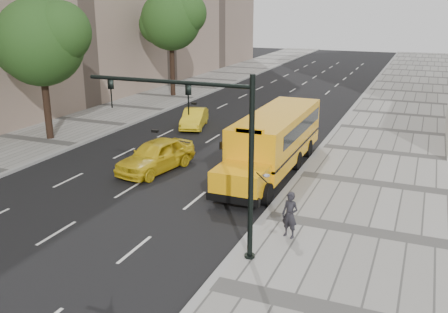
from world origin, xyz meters
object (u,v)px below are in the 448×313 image
at_px(school_bus, 275,137).
at_px(pedestrian, 290,215).
at_px(traffic_signal, 211,142).
at_px(tree_c, 172,20).
at_px(taxi_far, 194,118).
at_px(tree_b, 41,41).
at_px(taxi_near, 156,155).

bearing_deg(school_bus, pedestrian, -69.40).
bearing_deg(traffic_signal, pedestrian, 42.20).
distance_m(tree_c, pedestrian, 30.93).
relative_size(taxi_far, traffic_signal, 0.63).
bearing_deg(tree_c, taxi_far, -55.45).
distance_m(tree_b, taxi_far, 11.10).
distance_m(school_bus, taxi_near, 6.33).
bearing_deg(tree_b, pedestrian, -23.68).
xyz_separation_m(taxi_far, pedestrian, (10.85, -14.42, 0.36)).
distance_m(tree_c, school_bus, 23.02).
relative_size(tree_c, taxi_far, 2.38).
xyz_separation_m(tree_b, pedestrian, (17.83, -7.82, -5.19)).
height_order(tree_c, traffic_signal, tree_c).
distance_m(tree_c, taxi_near, 22.36).
relative_size(tree_b, tree_c, 0.92).
distance_m(tree_b, pedestrian, 20.15).
relative_size(tree_b, traffic_signal, 1.38).
xyz_separation_m(pedestrian, traffic_signal, (-2.24, -2.03, 3.06)).
bearing_deg(traffic_signal, taxi_far, 117.62).
height_order(taxi_near, traffic_signal, traffic_signal).
relative_size(school_bus, traffic_signal, 1.81).
bearing_deg(tree_b, taxi_far, 43.40).
distance_m(pedestrian, traffic_signal, 4.30).
height_order(pedestrian, traffic_signal, traffic_signal).
bearing_deg(taxi_near, school_bus, 35.11).
relative_size(tree_c, taxi_near, 1.97).
bearing_deg(taxi_far, school_bus, -55.42).
height_order(tree_b, pedestrian, tree_b).
bearing_deg(tree_c, school_bus, -48.36).
bearing_deg(taxi_near, taxi_far, 113.65).
height_order(tree_c, school_bus, tree_c).
xyz_separation_m(tree_b, taxi_near, (9.23, -2.67, -5.39)).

